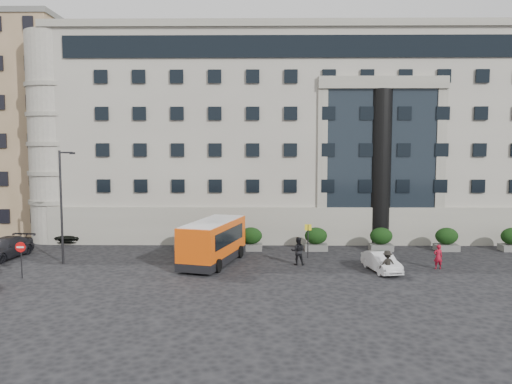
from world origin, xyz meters
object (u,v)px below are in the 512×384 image
at_px(hedge_a, 186,239).
at_px(bus_stop_sign, 308,235).
at_px(no_entry_sign, 21,253).
at_px(hedge_c, 316,239).
at_px(street_lamp, 62,202).
at_px(parked_car_c, 5,248).
at_px(minibus, 213,240).
at_px(pedestrian_c, 387,264).
at_px(parked_car_d, 77,232).
at_px(red_truck, 91,223).
at_px(hedge_d, 381,239).
at_px(hedge_b, 251,239).
at_px(hedge_f, 512,239).
at_px(pedestrian_a, 438,257).
at_px(pedestrian_b, 298,251).
at_px(hedge_e, 447,239).
at_px(white_taxi, 381,262).

xyz_separation_m(hedge_a, bus_stop_sign, (9.50, -2.80, 0.80)).
bearing_deg(no_entry_sign, hedge_a, 44.48).
bearing_deg(hedge_c, no_entry_sign, -155.51).
distance_m(hedge_a, street_lamp, 9.89).
xyz_separation_m(hedge_a, parked_car_c, (-13.00, -3.17, -0.17)).
distance_m(minibus, pedestrian_c, 11.99).
xyz_separation_m(street_lamp, no_entry_sign, (-1.06, -4.04, -2.72)).
relative_size(street_lamp, parked_car_d, 1.51).
height_order(red_truck, parked_car_c, red_truck).
height_order(hedge_d, no_entry_sign, no_entry_sign).
distance_m(hedge_b, parked_car_d, 16.12).
bearing_deg(hedge_f, red_truck, 171.77).
distance_m(hedge_a, pedestrian_c, 16.27).
relative_size(street_lamp, red_truck, 1.56).
bearing_deg(pedestrian_a, parked_car_c, -7.77).
bearing_deg(pedestrian_b, hedge_f, -161.26).
bearing_deg(hedge_a, hedge_d, 0.00).
xyz_separation_m(hedge_c, street_lamp, (-18.34, -4.80, 3.44)).
relative_size(red_truck, pedestrian_a, 3.07).
distance_m(hedge_a, pedestrian_b, 9.94).
relative_size(hedge_c, hedge_d, 1.00).
xyz_separation_m(hedge_f, pedestrian_a, (-8.00, -6.06, -0.10)).
bearing_deg(hedge_d, parked_car_c, -173.67).
bearing_deg(pedestrian_a, no_entry_sign, 3.43).
height_order(hedge_b, hedge_e, same).
xyz_separation_m(hedge_a, pedestrian_c, (14.04, -8.22, -0.08)).
distance_m(bus_stop_sign, parked_car_c, 22.52).
distance_m(hedge_d, hedge_f, 10.40).
height_order(hedge_a, pedestrian_c, hedge_a).
bearing_deg(pedestrian_b, white_taxi, 164.19).
relative_size(hedge_f, parked_car_d, 0.35).
relative_size(hedge_b, parked_car_c, 0.35).
bearing_deg(pedestrian_a, hedge_a, -21.06).
distance_m(hedge_b, white_taxi, 11.12).
xyz_separation_m(street_lamp, red_truck, (-1.47, 9.92, -2.99)).
bearing_deg(pedestrian_c, hedge_a, -43.21).
xyz_separation_m(hedge_c, hedge_e, (10.40, 0.00, 0.00)).
height_order(white_taxi, pedestrian_a, pedestrian_a).
bearing_deg(hedge_d, hedge_a, 180.00).
bearing_deg(parked_car_c, bus_stop_sign, 8.63).
height_order(red_truck, white_taxi, red_truck).
distance_m(hedge_f, parked_car_d, 36.60).
xyz_separation_m(hedge_d, parked_car_d, (-25.96, 4.23, -0.19)).
distance_m(hedge_e, parked_car_c, 33.95).
height_order(hedge_a, hedge_c, same).
bearing_deg(hedge_c, hedge_f, 0.00).
xyz_separation_m(hedge_a, pedestrian_b, (8.60, -4.99, 0.05)).
relative_size(pedestrian_a, pedestrian_b, 0.85).
relative_size(street_lamp, parked_car_c, 1.53).
bearing_deg(bus_stop_sign, red_truck, 157.27).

